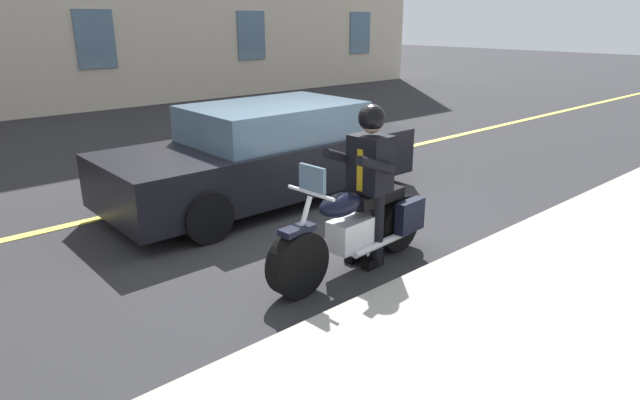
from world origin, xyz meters
The scene contains 5 objects.
ground_plane centered at (0.00, 0.00, 0.00)m, with size 80.00×80.00×0.00m, color #28282B.
lane_center_stripe centered at (0.00, -2.00, 0.01)m, with size 60.00×0.16×0.01m, color #E5DB4C.
motorcycle_main centered at (0.66, 1.34, 0.45)m, with size 2.22×0.69×1.26m.
rider_main centered at (0.47, 1.33, 1.04)m, with size 0.65×0.58×1.74m.
car_silver centered at (-0.02, -1.19, 0.69)m, with size 4.60×1.92×1.40m.
Camera 1 is at (4.44, 5.06, 2.55)m, focal length 30.32 mm.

